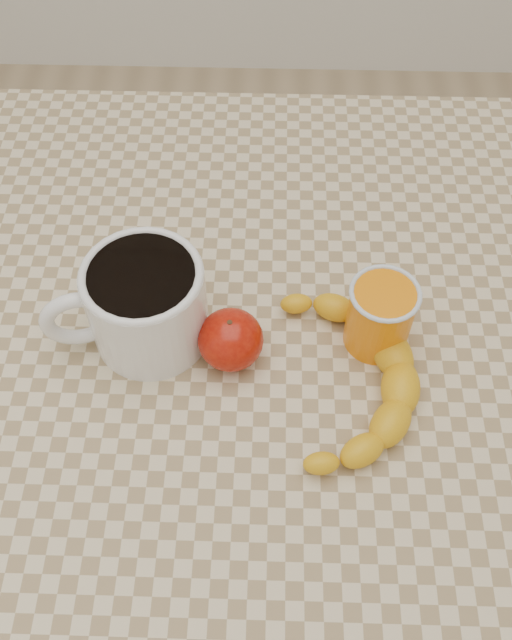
{
  "coord_description": "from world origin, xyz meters",
  "views": [
    {
      "loc": [
        0.01,
        -0.43,
        1.39
      ],
      "look_at": [
        0.0,
        0.0,
        0.77
      ],
      "focal_mm": 40.0,
      "sensor_mm": 36.0,
      "label": 1
    }
  ],
  "objects_px": {
    "apple": "(231,340)",
    "coffee_mug": "(143,302)",
    "orange_juice_glass": "(380,315)",
    "banana": "(346,378)",
    "table": "(256,371)"
  },
  "relations": [
    {
      "from": "apple",
      "to": "banana",
      "type": "bearing_deg",
      "value": -16.55
    },
    {
      "from": "table",
      "to": "coffee_mug",
      "type": "xyz_separation_m",
      "value": [
        -0.11,
        -0.01,
        0.14
      ]
    },
    {
      "from": "orange_juice_glass",
      "to": "banana",
      "type": "height_order",
      "value": "orange_juice_glass"
    },
    {
      "from": "coffee_mug",
      "to": "apple",
      "type": "height_order",
      "value": "coffee_mug"
    },
    {
      "from": "coffee_mug",
      "to": "apple",
      "type": "bearing_deg",
      "value": -16.35
    },
    {
      "from": "table",
      "to": "apple",
      "type": "distance_m",
      "value": 0.12
    },
    {
      "from": "orange_juice_glass",
      "to": "apple",
      "type": "relative_size",
      "value": 0.95
    },
    {
      "from": "coffee_mug",
      "to": "orange_juice_glass",
      "type": "relative_size",
      "value": 2.18
    },
    {
      "from": "table",
      "to": "orange_juice_glass",
      "type": "xyz_separation_m",
      "value": [
        0.13,
        -0.01,
        0.13
      ]
    },
    {
      "from": "coffee_mug",
      "to": "orange_juice_glass",
      "type": "height_order",
      "value": "coffee_mug"
    },
    {
      "from": "apple",
      "to": "coffee_mug",
      "type": "bearing_deg",
      "value": 163.65
    },
    {
      "from": "table",
      "to": "apple",
      "type": "xyz_separation_m",
      "value": [
        -0.02,
        -0.03,
        0.12
      ]
    },
    {
      "from": "coffee_mug",
      "to": "banana",
      "type": "bearing_deg",
      "value": -16.46
    },
    {
      "from": "orange_juice_glass",
      "to": "apple",
      "type": "bearing_deg",
      "value": -170.39
    },
    {
      "from": "table",
      "to": "apple",
      "type": "height_order",
      "value": "apple"
    }
  ]
}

